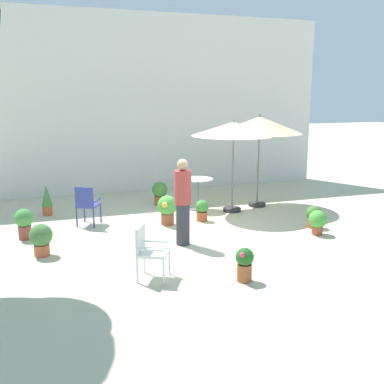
{
  "coord_description": "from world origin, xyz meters",
  "views": [
    {
      "loc": [
        -3.02,
        -8.46,
        2.82
      ],
      "look_at": [
        0.0,
        0.42,
        0.8
      ],
      "focal_mm": 42.64,
      "sensor_mm": 36.0,
      "label": 1
    }
  ],
  "objects_px": {
    "patio_chair_0": "(149,249)",
    "patio_umbrella_1": "(260,126)",
    "potted_plant_4": "(318,221)",
    "potted_plant_8": "(47,200)",
    "patio_chair_1": "(87,203)",
    "cafe_table_0": "(198,188)",
    "patio_umbrella_0": "(233,130)",
    "potted_plant_5": "(160,192)",
    "potted_plant_7": "(41,238)",
    "potted_plant_3": "(314,216)",
    "potted_plant_1": "(24,222)",
    "potted_plant_2": "(244,263)",
    "standing_person": "(183,201)",
    "potted_plant_0": "(202,210)",
    "potted_plant_6": "(167,208)"
  },
  "relations": [
    {
      "from": "patio_umbrella_1",
      "to": "potted_plant_1",
      "type": "relative_size",
      "value": 3.8
    },
    {
      "from": "potted_plant_5",
      "to": "potted_plant_6",
      "type": "distance_m",
      "value": 1.82
    },
    {
      "from": "patio_umbrella_0",
      "to": "potted_plant_5",
      "type": "relative_size",
      "value": 3.69
    },
    {
      "from": "patio_umbrella_0",
      "to": "potted_plant_2",
      "type": "xyz_separation_m",
      "value": [
        -1.54,
        -3.98,
        -1.69
      ]
    },
    {
      "from": "potted_plant_4",
      "to": "standing_person",
      "type": "distance_m",
      "value": 2.86
    },
    {
      "from": "patio_umbrella_0",
      "to": "potted_plant_4",
      "type": "relative_size",
      "value": 4.38
    },
    {
      "from": "potted_plant_4",
      "to": "patio_chair_1",
      "type": "bearing_deg",
      "value": 153.67
    },
    {
      "from": "patio_chair_1",
      "to": "potted_plant_5",
      "type": "xyz_separation_m",
      "value": [
        1.98,
        1.33,
        -0.17
      ]
    },
    {
      "from": "potted_plant_3",
      "to": "patio_umbrella_1",
      "type": "bearing_deg",
      "value": 97.01
    },
    {
      "from": "cafe_table_0",
      "to": "potted_plant_8",
      "type": "xyz_separation_m",
      "value": [
        -3.56,
        0.64,
        -0.17
      ]
    },
    {
      "from": "potted_plant_0",
      "to": "potted_plant_8",
      "type": "height_order",
      "value": "potted_plant_8"
    },
    {
      "from": "potted_plant_6",
      "to": "potted_plant_7",
      "type": "height_order",
      "value": "potted_plant_6"
    },
    {
      "from": "potted_plant_0",
      "to": "potted_plant_7",
      "type": "bearing_deg",
      "value": -160.62
    },
    {
      "from": "potted_plant_4",
      "to": "potted_plant_7",
      "type": "relative_size",
      "value": 0.88
    },
    {
      "from": "potted_plant_2",
      "to": "potted_plant_4",
      "type": "xyz_separation_m",
      "value": [
        2.42,
        1.67,
        -0.0
      ]
    },
    {
      "from": "patio_umbrella_1",
      "to": "potted_plant_4",
      "type": "xyz_separation_m",
      "value": [
        0.06,
        -2.59,
        -1.76
      ]
    },
    {
      "from": "patio_umbrella_0",
      "to": "patio_chair_0",
      "type": "relative_size",
      "value": 2.66
    },
    {
      "from": "patio_chair_1",
      "to": "potted_plant_7",
      "type": "distance_m",
      "value": 1.94
    },
    {
      "from": "standing_person",
      "to": "potted_plant_7",
      "type": "bearing_deg",
      "value": 175.33
    },
    {
      "from": "potted_plant_0",
      "to": "potted_plant_1",
      "type": "distance_m",
      "value": 3.77
    },
    {
      "from": "patio_chair_0",
      "to": "potted_plant_1",
      "type": "bearing_deg",
      "value": 124.5
    },
    {
      "from": "potted_plant_3",
      "to": "potted_plant_0",
      "type": "bearing_deg",
      "value": 148.68
    },
    {
      "from": "cafe_table_0",
      "to": "potted_plant_8",
      "type": "distance_m",
      "value": 3.62
    },
    {
      "from": "patio_umbrella_0",
      "to": "patio_umbrella_1",
      "type": "height_order",
      "value": "patio_umbrella_1"
    },
    {
      "from": "patio_umbrella_0",
      "to": "potted_plant_8",
      "type": "distance_m",
      "value": 4.71
    },
    {
      "from": "potted_plant_0",
      "to": "standing_person",
      "type": "height_order",
      "value": "standing_person"
    },
    {
      "from": "patio_umbrella_1",
      "to": "patio_chair_0",
      "type": "height_order",
      "value": "patio_umbrella_1"
    },
    {
      "from": "cafe_table_0",
      "to": "patio_chair_0",
      "type": "height_order",
      "value": "patio_chair_0"
    },
    {
      "from": "cafe_table_0",
      "to": "potted_plant_3",
      "type": "xyz_separation_m",
      "value": [
        1.83,
        -2.29,
        -0.28
      ]
    },
    {
      "from": "patio_umbrella_0",
      "to": "patio_chair_1",
      "type": "distance_m",
      "value": 3.79
    },
    {
      "from": "potted_plant_2",
      "to": "potted_plant_5",
      "type": "distance_m",
      "value": 5.16
    },
    {
      "from": "patio_umbrella_0",
      "to": "standing_person",
      "type": "height_order",
      "value": "patio_umbrella_0"
    },
    {
      "from": "potted_plant_0",
      "to": "potted_plant_2",
      "type": "relative_size",
      "value": 0.91
    },
    {
      "from": "potted_plant_4",
      "to": "potted_plant_8",
      "type": "height_order",
      "value": "potted_plant_8"
    },
    {
      "from": "patio_umbrella_0",
      "to": "cafe_table_0",
      "type": "relative_size",
      "value": 2.86
    },
    {
      "from": "patio_umbrella_1",
      "to": "potted_plant_5",
      "type": "relative_size",
      "value": 3.85
    },
    {
      "from": "standing_person",
      "to": "patio_chair_1",
      "type": "bearing_deg",
      "value": 130.32
    },
    {
      "from": "potted_plant_5",
      "to": "potted_plant_7",
      "type": "relative_size",
      "value": 1.04
    },
    {
      "from": "potted_plant_8",
      "to": "potted_plant_1",
      "type": "bearing_deg",
      "value": -104.87
    },
    {
      "from": "patio_chair_0",
      "to": "patio_umbrella_1",
      "type": "bearing_deg",
      "value": 44.74
    },
    {
      "from": "potted_plant_3",
      "to": "potted_plant_4",
      "type": "relative_size",
      "value": 0.94
    },
    {
      "from": "cafe_table_0",
      "to": "patio_umbrella_0",
      "type": "bearing_deg",
      "value": -30.37
    },
    {
      "from": "potted_plant_1",
      "to": "potted_plant_5",
      "type": "xyz_separation_m",
      "value": [
        3.25,
        1.88,
        -0.01
      ]
    },
    {
      "from": "potted_plant_4",
      "to": "potted_plant_5",
      "type": "distance_m",
      "value": 4.23
    },
    {
      "from": "patio_umbrella_1",
      "to": "standing_person",
      "type": "bearing_deg",
      "value": -139.92
    },
    {
      "from": "potted_plant_5",
      "to": "potted_plant_6",
      "type": "bearing_deg",
      "value": -99.58
    },
    {
      "from": "potted_plant_5",
      "to": "potted_plant_3",
      "type": "bearing_deg",
      "value": -49.41
    },
    {
      "from": "potted_plant_1",
      "to": "potted_plant_4",
      "type": "xyz_separation_m",
      "value": [
        5.65,
        -1.61,
        -0.06
      ]
    },
    {
      "from": "patio_umbrella_1",
      "to": "potted_plant_2",
      "type": "distance_m",
      "value": 5.18
    },
    {
      "from": "potted_plant_3",
      "to": "potted_plant_8",
      "type": "relative_size",
      "value": 0.66
    }
  ]
}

